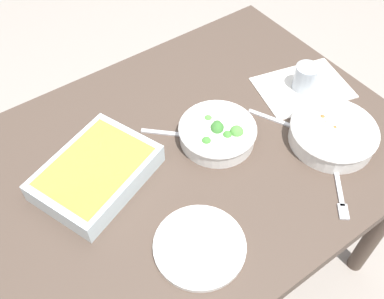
{
  "coord_description": "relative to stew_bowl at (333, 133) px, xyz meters",
  "views": [
    {
      "loc": [
        0.45,
        0.62,
        1.68
      ],
      "look_at": [
        0.0,
        0.0,
        0.74
      ],
      "focal_mm": 40.76,
      "sensor_mm": 36.0,
      "label": 1
    }
  ],
  "objects": [
    {
      "name": "ground_plane",
      "position": [
        0.34,
        -0.2,
        -0.77
      ],
      "size": [
        6.0,
        6.0,
        0.0
      ],
      "primitive_type": "plane",
      "color": "#9E9389"
    },
    {
      "name": "dining_table",
      "position": [
        0.34,
        -0.2,
        -0.12
      ],
      "size": [
        1.2,
        0.9,
        0.74
      ],
      "color": "#4C3D33",
      "rests_on": "ground_plane"
    },
    {
      "name": "placemat",
      "position": [
        -0.09,
        -0.2,
        -0.03
      ],
      "size": [
        0.32,
        0.26,
        0.0
      ],
      "primitive_type": "cube",
      "rotation": [
        0.0,
        0.0,
        -0.25
      ],
      "color": "silver",
      "rests_on": "dining_table"
    },
    {
      "name": "stew_bowl",
      "position": [
        0.0,
        0.0,
        0.0
      ],
      "size": [
        0.24,
        0.24,
        0.06
      ],
      "color": "white",
      "rests_on": "dining_table"
    },
    {
      "name": "broccoli_bowl",
      "position": [
        0.26,
        -0.19,
        -0.0
      ],
      "size": [
        0.22,
        0.22,
        0.07
      ],
      "color": "white",
      "rests_on": "dining_table"
    },
    {
      "name": "baking_dish",
      "position": [
        0.6,
        -0.26,
        0.0
      ],
      "size": [
        0.36,
        0.31,
        0.06
      ],
      "color": "silver",
      "rests_on": "dining_table"
    },
    {
      "name": "drink_cup",
      "position": [
        -0.09,
        -0.2,
        0.01
      ],
      "size": [
        0.07,
        0.07,
        0.08
      ],
      "color": "#B2BCC6",
      "rests_on": "dining_table"
    },
    {
      "name": "side_plate",
      "position": [
        0.5,
        0.05,
        -0.03
      ],
      "size": [
        0.22,
        0.22,
        0.01
      ],
      "primitive_type": "cylinder",
      "color": "silver",
      "rests_on": "dining_table"
    },
    {
      "name": "spoon_by_stew",
      "position": [
        0.06,
        -0.12,
        -0.03
      ],
      "size": [
        0.1,
        0.17,
        0.01
      ],
      "color": "silver",
      "rests_on": "dining_table"
    },
    {
      "name": "spoon_by_broccoli",
      "position": [
        0.33,
        -0.27,
        -0.03
      ],
      "size": [
        0.14,
        0.13,
        0.01
      ],
      "color": "silver",
      "rests_on": "dining_table"
    },
    {
      "name": "fork_on_table",
      "position": [
        0.12,
        0.14,
        -0.03
      ],
      "size": [
        0.13,
        0.15,
        0.01
      ],
      "color": "silver",
      "rests_on": "dining_table"
    }
  ]
}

